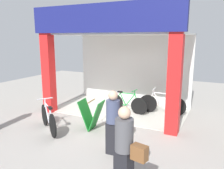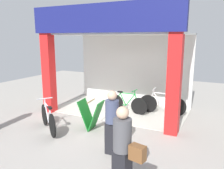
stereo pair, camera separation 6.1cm
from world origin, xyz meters
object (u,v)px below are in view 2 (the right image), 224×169
Objects in this scene: bicycle_inside_0 at (127,103)px; sandwich_board_sign at (91,115)px; pedestrian_0 at (112,122)px; bicycle_inside_1 at (162,104)px; pedestrian_2 at (123,150)px; bicycle_parked_0 at (48,119)px.

sandwich_board_sign is at bearing -100.79° from bicycle_inside_0.
bicycle_inside_1 is at bearing 84.32° from pedestrian_0.
sandwich_board_sign is 0.58× the size of pedestrian_0.
pedestrian_2 is (2.11, -2.29, 0.39)m from sandwich_board_sign.
bicycle_inside_1 is 3.49m from pedestrian_0.
bicycle_inside_1 reaches higher than bicycle_inside_0.
bicycle_inside_1 is 1.06× the size of pedestrian_2.
bicycle_inside_1 reaches higher than sandwich_board_sign.
pedestrian_0 reaches higher than sandwich_board_sign.
pedestrian_0 is (0.90, -3.02, 0.46)m from bicycle_inside_0.
bicycle_inside_0 is 1.79× the size of sandwich_board_sign.
pedestrian_2 is at bearing -67.70° from bicycle_inside_0.
bicycle_inside_1 is 1.88× the size of sandwich_board_sign.
sandwich_board_sign is at bearing 33.05° from bicycle_parked_0.
bicycle_inside_0 is 1.31m from bicycle_inside_1.
pedestrian_0 is (1.27, -1.08, 0.36)m from sandwich_board_sign.
pedestrian_0 is (-0.34, -3.45, 0.44)m from bicycle_inside_1.
sandwich_board_sign is at bearing -124.21° from bicycle_inside_1.
sandwich_board_sign is 0.56× the size of pedestrian_2.
bicycle_parked_0 is at bearing -131.32° from bicycle_inside_1.
bicycle_inside_1 is at bearing 48.68° from bicycle_parked_0.
bicycle_inside_1 is 4.11m from bicycle_parked_0.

